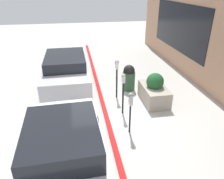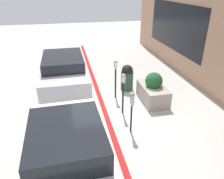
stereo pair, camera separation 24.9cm
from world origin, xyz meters
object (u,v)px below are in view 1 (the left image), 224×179
(parking_meter_nearest, at_px, (131,103))
(parked_car_front, at_px, (64,149))
(parking_meter_second, at_px, (123,86))
(trash_bin, at_px, (129,78))
(planter_box, at_px, (154,91))
(parking_meter_middle, at_px, (117,71))
(parked_car_middle, at_px, (66,70))

(parking_meter_nearest, relative_size, parked_car_front, 0.35)
(parking_meter_second, distance_m, trash_bin, 2.02)
(planter_box, height_order, parked_car_front, parked_car_front)
(parking_meter_middle, height_order, planter_box, parking_meter_middle)
(parking_meter_middle, distance_m, trash_bin, 1.05)
(parking_meter_second, relative_size, planter_box, 1.00)
(parked_car_middle, bearing_deg, planter_box, -121.35)
(parking_meter_nearest, xyz_separation_m, parked_car_middle, (3.73, 1.93, -0.22))
(parked_car_front, bearing_deg, parking_meter_nearest, -56.71)
(parking_meter_second, bearing_deg, parking_meter_nearest, 178.61)
(parking_meter_second, height_order, trash_bin, parking_meter_second)
(parking_meter_second, distance_m, planter_box, 1.62)
(parking_meter_second, relative_size, parked_car_middle, 0.34)
(trash_bin, bearing_deg, planter_box, -150.31)
(planter_box, bearing_deg, parking_meter_middle, 64.94)
(parking_meter_middle, bearing_deg, parked_car_front, 152.05)
(parking_meter_nearest, distance_m, trash_bin, 3.08)
(parking_meter_middle, bearing_deg, trash_bin, -47.19)
(parking_meter_second, height_order, parked_car_middle, parking_meter_second)
(parking_meter_middle, relative_size, trash_bin, 1.41)
(planter_box, distance_m, parked_car_front, 4.54)
(parking_meter_nearest, relative_size, trash_bin, 1.22)
(trash_bin, bearing_deg, parked_car_middle, 73.65)
(parked_car_front, bearing_deg, planter_box, -49.01)
(trash_bin, bearing_deg, parking_meter_middle, 132.81)
(parking_meter_nearest, relative_size, parking_meter_second, 0.91)
(parking_meter_middle, relative_size, parked_car_middle, 0.35)
(parking_meter_nearest, height_order, parking_meter_middle, parking_meter_middle)
(planter_box, bearing_deg, parked_car_front, 132.86)
(parking_meter_second, xyz_separation_m, trash_bin, (1.84, -0.67, -0.50))
(planter_box, relative_size, parked_car_middle, 0.34)
(parking_meter_nearest, xyz_separation_m, parking_meter_middle, (2.36, -0.05, 0.10))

